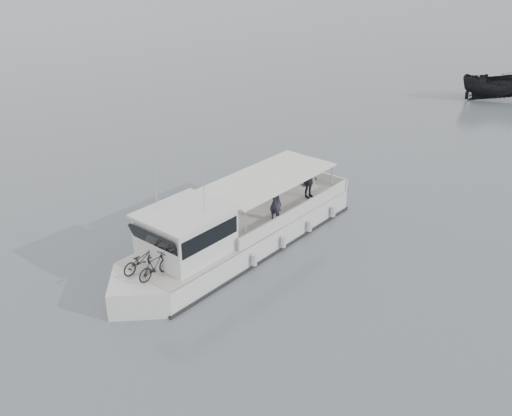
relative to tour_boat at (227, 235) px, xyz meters
name	(u,v)px	position (x,y,z in m)	size (l,w,h in m)	color
ground	(292,201)	(5.01, 3.32, -0.89)	(1400.00, 1400.00, 0.00)	#50595F
tour_boat	(227,235)	(0.00, 0.00, 0.00)	(12.54, 7.51, 5.45)	silver
dark_motorboat	(498,86)	(29.59, 13.02, 0.25)	(2.22, 5.90, 2.28)	black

